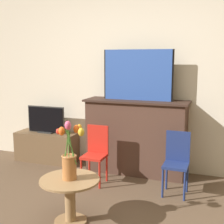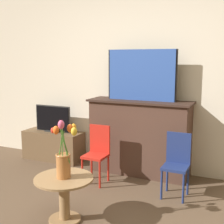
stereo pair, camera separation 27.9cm
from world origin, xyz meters
The scene contains 9 objects.
wall_back centered at (0.00, 2.13, 1.35)m, with size 8.00×0.06×2.70m.
fireplace_mantel centered at (0.11, 1.90, 0.50)m, with size 1.35×0.44×0.98m.
painting centered at (0.12, 1.91, 1.30)m, with size 0.92×0.03×0.65m.
tv_stand centered at (-1.27, 1.90, 0.22)m, with size 0.91×0.36×0.43m.
tv_monitor centered at (-1.27, 1.91, 0.62)m, with size 0.59×0.12×0.39m.
chair_red centered at (-0.26, 1.40, 0.40)m, with size 0.27×0.27×0.70m.
chair_blue centered at (0.72, 1.42, 0.40)m, with size 0.27×0.27×0.70m.
side_table centered at (-0.11, 0.43, 0.28)m, with size 0.55×0.55×0.43m.
vase_tulips centered at (-0.10, 0.43, 0.63)m, with size 0.29×0.20×0.55m.
Camera 2 is at (1.44, -1.87, 1.51)m, focal length 50.00 mm.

